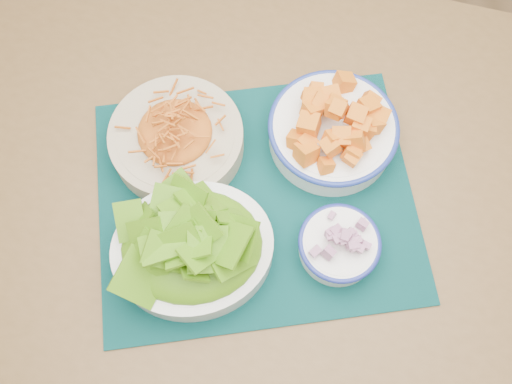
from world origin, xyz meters
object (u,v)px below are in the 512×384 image
placemat (256,199)px  carrot_bowl (176,136)px  squash_bowl (334,125)px  table (287,198)px  lettuce_bowl (192,246)px  onion_bowl (339,244)px

placemat → carrot_bowl: bearing=136.4°
carrot_bowl → squash_bowl: squash_bowl is taller
table → carrot_bowl: 0.24m
squash_bowl → lettuce_bowl: bearing=-141.2°
squash_bowl → lettuce_bowl: size_ratio=0.88×
carrot_bowl → table: bearing=-21.2°
table → squash_bowl: squash_bowl is taller
carrot_bowl → squash_bowl: 0.26m
carrot_bowl → onion_bowl: carrot_bowl is taller
carrot_bowl → onion_bowl: size_ratio=1.58×
squash_bowl → lettuce_bowl: same height
placemat → lettuce_bowl: (-0.10, -0.09, 0.06)m
carrot_bowl → lettuce_bowl: (0.02, -0.19, 0.01)m
onion_bowl → squash_bowl: bearing=86.7°
carrot_bowl → onion_bowl: bearing=-38.6°
table → lettuce_bowl: size_ratio=5.69×
carrot_bowl → lettuce_bowl: size_ratio=0.83×
placemat → squash_bowl: size_ratio=2.15×
lettuce_bowl → onion_bowl: lettuce_bowl is taller
placemat → carrot_bowl: size_ratio=2.27×
onion_bowl → lettuce_bowl: bearing=178.8°
squash_bowl → lettuce_bowl: (-0.24, -0.19, 0.00)m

